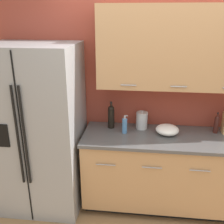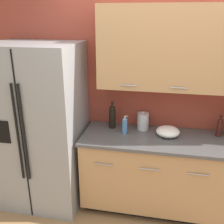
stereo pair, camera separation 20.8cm
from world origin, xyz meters
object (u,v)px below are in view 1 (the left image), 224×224
wine_bottle (111,116)px  soap_dispenser (125,126)px  steel_canister (142,120)px  mixing_bowl (167,130)px  refrigerator (38,129)px  oil_bottle (216,124)px

wine_bottle → soap_dispenser: bearing=-38.2°
steel_canister → mixing_bowl: bearing=-24.3°
soap_dispenser → mixing_bowl: 0.47m
soap_dispenser → steel_canister: 0.24m
steel_canister → mixing_bowl: size_ratio=0.84×
wine_bottle → soap_dispenser: wine_bottle is taller
refrigerator → steel_canister: size_ratio=8.84×
oil_bottle → mixing_bowl: oil_bottle is taller
refrigerator → steel_canister: (1.15, 0.24, 0.06)m
refrigerator → mixing_bowl: (1.43, 0.12, 0.02)m
soap_dispenser → wine_bottle: bearing=141.8°
oil_bottle → steel_canister: bearing=177.9°
wine_bottle → soap_dispenser: (0.16, -0.13, -0.05)m
oil_bottle → steel_canister: (-0.82, 0.03, -0.01)m
refrigerator → steel_canister: refrigerator is taller
wine_bottle → soap_dispenser: size_ratio=1.51×
oil_bottle → soap_dispenser: bearing=-173.2°
oil_bottle → steel_canister: size_ratio=1.13×
oil_bottle → refrigerator: bearing=-173.8°
refrigerator → mixing_bowl: 1.43m
steel_canister → wine_bottle: bearing=-176.7°
oil_bottle → steel_canister: oil_bottle is taller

